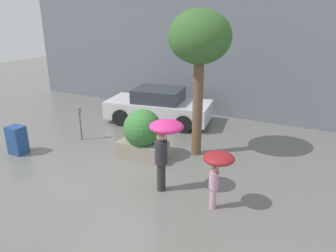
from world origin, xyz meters
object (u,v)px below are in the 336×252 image
Objects in this scene: parked_car_near at (159,107)px; newspaper_box at (17,140)px; person_child at (218,165)px; parking_meter at (80,116)px; planter_box at (143,134)px; street_tree at (200,41)px; person_adult at (165,139)px.

parked_car_near is 4.81× the size of newspaper_box.
parked_car_near reaches higher than person_child.
person_child is at bearing -17.78° from parking_meter.
planter_box is 3.21m from street_tree.
person_child is at bearing -28.05° from planter_box.
parked_car_near is at bearing 78.88° from person_child.
street_tree reaches higher than planter_box.
newspaper_box is at bearing 167.93° from person_adult.
parking_meter is at bearing -169.17° from street_tree.
parking_meter is (-2.67, 0.24, 0.10)m from planter_box.
person_adult is at bearing 122.90° from person_child.
planter_box is at bearing 22.77° from newspaper_box.
person_adult is at bearing -43.39° from planter_box.
street_tree reaches higher than parked_car_near.
planter_box is 1.12× the size of person_child.
parking_meter reaches higher than newspaper_box.
planter_box is 3.30m from person_child.
planter_box is at bearing 99.95° from person_child.
street_tree reaches higher than person_child.
parking_meter is 2.10m from newspaper_box.
person_child is 1.14× the size of parking_meter.
street_tree is 6.42m from newspaper_box.
parked_car_near is at bearing 110.53° from planter_box.
planter_box reaches higher than parked_car_near.
planter_box is at bearing 123.09° from person_adult.
newspaper_box is (-5.19, -0.13, -0.96)m from person_adult.
parked_car_near reaches higher than newspaper_box.
newspaper_box is (-5.04, -2.56, -3.04)m from street_tree.
newspaper_box is at bearing 142.37° from parked_car_near.
person_child is at bearing -18.62° from person_adult.
newspaper_box is at bearing 128.06° from person_child.
person_adult is 4.52m from parking_meter.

